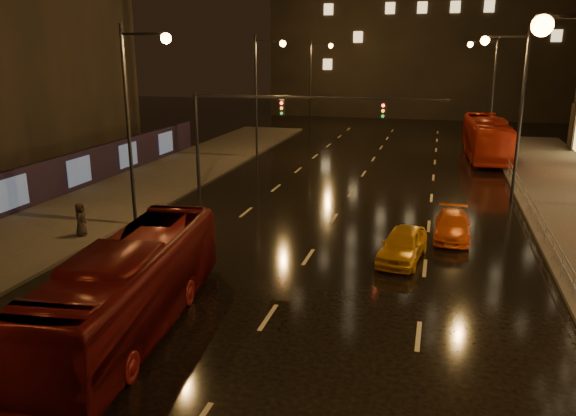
{
  "coord_description": "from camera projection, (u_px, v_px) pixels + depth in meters",
  "views": [
    {
      "loc": [
        5.19,
        -12.59,
        8.74
      ],
      "look_at": [
        -0.62,
        8.87,
        2.5
      ],
      "focal_mm": 35.0,
      "sensor_mm": 36.0,
      "label": 1
    }
  ],
  "objects": [
    {
      "name": "ground",
      "position": [
        346.0,
        201.0,
        33.95
      ],
      "size": [
        140.0,
        140.0,
        0.0
      ],
      "primitive_type": "plane",
      "color": "black",
      "rests_on": "ground"
    },
    {
      "name": "sidewalk_left",
      "position": [
        102.0,
        205.0,
        32.68
      ],
      "size": [
        7.0,
        70.0,
        0.15
      ],
      "primitive_type": "cube",
      "color": "#38332D",
      "rests_on": "ground"
    },
    {
      "name": "hoarding_left",
      "position": [
        9.0,
        194.0,
        30.5
      ],
      "size": [
        0.3,
        46.0,
        2.5
      ],
      "primitive_type": "cube",
      "color": "black",
      "rests_on": "ground"
    },
    {
      "name": "traffic_signal",
      "position": [
        265.0,
        119.0,
        33.94
      ],
      "size": [
        15.31,
        0.32,
        6.2
      ],
      "color": "black",
      "rests_on": "ground"
    },
    {
      "name": "railing_right",
      "position": [
        533.0,
        207.0,
        29.29
      ],
      "size": [
        0.05,
        56.0,
        1.0
      ],
      "color": "#99999E",
      "rests_on": "sidewalk_right"
    },
    {
      "name": "bus_red",
      "position": [
        131.0,
        287.0,
        17.81
      ],
      "size": [
        3.72,
        11.02,
        3.01
      ],
      "primitive_type": "imported",
      "rotation": [
        0.0,
        0.0,
        0.11
      ],
      "color": "#550C0C",
      "rests_on": "ground"
    },
    {
      "name": "bus_curb",
      "position": [
        486.0,
        138.0,
        46.98
      ],
      "size": [
        3.44,
        12.39,
        3.42
      ],
      "primitive_type": "imported",
      "rotation": [
        0.0,
        0.0,
        0.05
      ],
      "color": "#AC2311",
      "rests_on": "ground"
    },
    {
      "name": "taxi_near",
      "position": [
        403.0,
        245.0,
        24.11
      ],
      "size": [
        2.21,
        4.31,
        1.4
      ],
      "primitive_type": "imported",
      "rotation": [
        0.0,
        0.0,
        -0.14
      ],
      "color": "orange",
      "rests_on": "ground"
    },
    {
      "name": "taxi_far",
      "position": [
        452.0,
        225.0,
        27.12
      ],
      "size": [
        1.77,
        4.16,
        1.2
      ],
      "primitive_type": "imported",
      "rotation": [
        0.0,
        0.0,
        -0.02
      ],
      "color": "orange",
      "rests_on": "ground"
    },
    {
      "name": "pedestrian_c",
      "position": [
        81.0,
        219.0,
        26.84
      ],
      "size": [
        0.74,
        0.92,
        1.62
      ],
      "primitive_type": "imported",
      "rotation": [
        0.0,
        0.0,
        1.89
      ],
      "color": "black",
      "rests_on": "sidewalk_left"
    }
  ]
}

